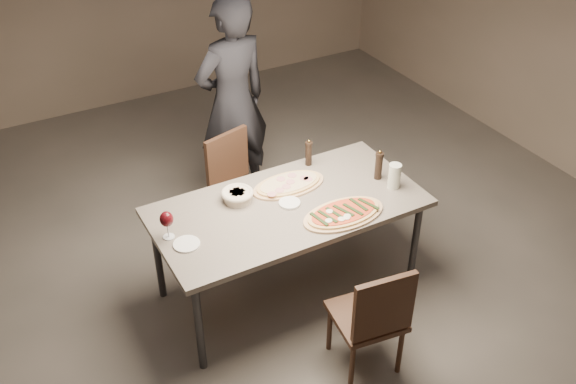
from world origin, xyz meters
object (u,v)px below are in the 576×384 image
zucchini_pizza (343,213)px  pepper_mill_left (309,153)px  carafe (394,176)px  chair_far (237,182)px  dining_table (288,211)px  ham_pizza (289,184)px  diner (233,103)px  chair_near (373,315)px  bread_basket (237,195)px

zucchini_pizza → pepper_mill_left: (0.12, 0.64, 0.08)m
zucchini_pizza → pepper_mill_left: 0.66m
carafe → chair_far: (-0.76, 0.94, -0.35)m
dining_table → carafe: carafe is taller
zucchini_pizza → ham_pizza: size_ratio=1.08×
pepper_mill_left → diner: bearing=101.2°
pepper_mill_left → chair_far: size_ratio=0.24×
dining_table → pepper_mill_left: 0.54m
dining_table → diner: bearing=81.4°
pepper_mill_left → chair_far: (-0.40, 0.40, -0.36)m
pepper_mill_left → carafe: pepper_mill_left is taller
zucchini_pizza → chair_near: chair_near is taller
dining_table → ham_pizza: 0.23m
dining_table → chair_near: chair_near is taller
carafe → diner: diner is taller
dining_table → zucchini_pizza: bearing=-47.9°
pepper_mill_left → chair_near: pepper_mill_left is taller
zucchini_pizza → chair_far: chair_far is taller
ham_pizza → zucchini_pizza: bearing=-94.4°
ham_pizza → chair_near: bearing=-113.0°
zucchini_pizza → diner: (-0.06, 1.54, 0.13)m
zucchini_pizza → bread_basket: 0.71m
chair_near → chair_far: bearing=101.7°
bread_basket → carafe: (1.01, -0.37, 0.04)m
bread_basket → diner: (0.46, 1.06, 0.10)m
dining_table → ham_pizza: (0.11, 0.19, 0.07)m
zucchini_pizza → carafe: bearing=-10.4°
zucchini_pizza → bread_basket: size_ratio=2.65×
zucchini_pizza → pepper_mill_left: bearing=56.5°
bread_basket → chair_far: bearing=66.4°
carafe → chair_far: size_ratio=0.21×
chair_far → bread_basket: bearing=50.7°
chair_near → ham_pizza: bearing=96.6°
dining_table → ham_pizza: ham_pizza is taller
diner → chair_far: bearing=58.1°
ham_pizza → pepper_mill_left: pepper_mill_left is taller
bread_basket → chair_far: (0.25, 0.56, -0.31)m
bread_basket → chair_near: size_ratio=0.26×
ham_pizza → pepper_mill_left: 0.32m
chair_far → diner: (0.22, 0.50, 0.40)m
zucchini_pizza → bread_basket: bread_basket is taller
chair_near → diner: (0.10, 2.16, 0.42)m
bread_basket → diner: 1.16m
carafe → chair_near: size_ratio=0.21×
bread_basket → pepper_mill_left: bearing=13.9°
ham_pizza → bread_basket: bearing=155.8°
bread_basket → chair_near: (0.36, -1.09, -0.32)m
ham_pizza → pepper_mill_left: (0.26, 0.17, 0.08)m
zucchini_pizza → ham_pizza: 0.49m
dining_table → pepper_mill_left: size_ratio=8.73×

